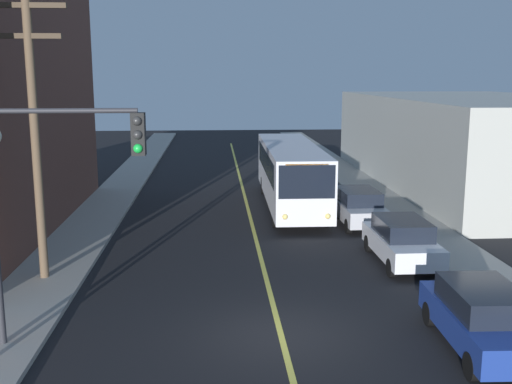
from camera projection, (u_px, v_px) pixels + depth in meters
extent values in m
plane|color=black|center=(281.00, 335.00, 15.77)|extent=(120.00, 120.00, 0.00)
cube|color=gray|center=(81.00, 237.00, 25.05)|extent=(2.50, 90.00, 0.15)
cube|color=gray|center=(422.00, 230.00, 26.04)|extent=(2.50, 90.00, 0.15)
cube|color=#D8CC4C|center=(248.00, 209.00, 30.46)|extent=(0.16, 60.00, 0.01)
cube|color=black|center=(55.00, 195.00, 25.98)|extent=(0.06, 13.24, 1.30)
cube|color=black|center=(50.00, 120.00, 25.37)|extent=(0.06, 13.24, 1.30)
cube|color=black|center=(45.00, 42.00, 24.76)|extent=(0.06, 13.24, 1.30)
cube|color=#B2B2A8|center=(480.00, 142.00, 36.71)|extent=(12.00, 24.21, 5.39)
cube|color=black|center=(383.00, 160.00, 36.51)|extent=(0.06, 16.95, 1.30)
cube|color=silver|center=(291.00, 172.00, 30.76)|extent=(2.72, 12.04, 2.75)
cube|color=black|center=(307.00, 182.00, 24.79)|extent=(2.35, 0.11, 1.40)
cube|color=black|center=(280.00, 146.00, 36.50)|extent=(2.30, 0.11, 1.10)
cube|color=black|center=(266.00, 162.00, 30.59)|extent=(0.21, 10.20, 1.10)
cube|color=black|center=(315.00, 161.00, 30.72)|extent=(0.21, 10.20, 1.10)
cube|color=orange|center=(307.00, 167.00, 24.69)|extent=(1.79, 0.09, 0.30)
sphere|color=#F9D872|center=(285.00, 217.00, 24.98)|extent=(0.24, 0.24, 0.24)
sphere|color=#F9D872|center=(328.00, 216.00, 25.08)|extent=(0.24, 0.24, 0.24)
cylinder|color=black|center=(276.00, 216.00, 26.83)|extent=(0.31, 1.00, 1.00)
cylinder|color=black|center=(326.00, 216.00, 26.95)|extent=(0.31, 1.00, 1.00)
cylinder|color=black|center=(264.00, 185.00, 34.38)|extent=(0.31, 1.00, 1.00)
cylinder|color=black|center=(303.00, 185.00, 34.50)|extent=(0.31, 1.00, 1.00)
cube|color=navy|center=(482.00, 324.00, 14.80)|extent=(1.97, 4.47, 0.70)
cube|color=black|center=(484.00, 299.00, 14.68)|extent=(1.71, 2.52, 0.60)
cylinder|color=black|center=(472.00, 366.00, 13.37)|extent=(0.24, 0.65, 0.64)
cylinder|color=black|center=(430.00, 314.00, 16.32)|extent=(0.24, 0.65, 0.64)
cylinder|color=black|center=(488.00, 313.00, 16.37)|extent=(0.24, 0.65, 0.64)
cube|color=silver|center=(402.00, 245.00, 21.67)|extent=(1.82, 4.41, 0.70)
cube|color=black|center=(402.00, 227.00, 21.54)|extent=(1.63, 2.47, 0.60)
cylinder|color=black|center=(392.00, 268.00, 20.21)|extent=(0.22, 0.64, 0.64)
cylinder|color=black|center=(438.00, 267.00, 20.32)|extent=(0.22, 0.64, 0.64)
cylinder|color=black|center=(369.00, 243.00, 23.14)|extent=(0.22, 0.64, 0.64)
cylinder|color=black|center=(409.00, 243.00, 23.26)|extent=(0.22, 0.64, 0.64)
cube|color=#B7B7BC|center=(358.00, 210.00, 27.26)|extent=(1.90, 4.44, 0.70)
cube|color=black|center=(358.00, 196.00, 27.14)|extent=(1.68, 2.50, 0.60)
cylinder|color=black|center=(348.00, 226.00, 25.79)|extent=(0.23, 0.64, 0.64)
cylinder|color=black|center=(385.00, 225.00, 25.93)|extent=(0.23, 0.64, 0.64)
cylinder|color=black|center=(333.00, 211.00, 28.72)|extent=(0.23, 0.64, 0.64)
cylinder|color=black|center=(366.00, 210.00, 28.87)|extent=(0.23, 0.64, 0.64)
cylinder|color=brown|center=(35.00, 137.00, 18.96)|extent=(0.28, 0.28, 9.18)
cube|color=#4C3D2D|center=(26.00, 5.00, 18.20)|extent=(2.40, 0.16, 0.16)
cube|color=#4C3D2D|center=(28.00, 36.00, 18.37)|extent=(2.00, 0.16, 0.16)
cylinder|color=#2D2D33|center=(61.00, 111.00, 13.98)|extent=(3.50, 0.12, 0.12)
cube|color=black|center=(138.00, 134.00, 14.20)|extent=(0.32, 0.36, 1.00)
sphere|color=#2D2D2D|center=(137.00, 121.00, 13.96)|extent=(0.22, 0.22, 0.22)
sphere|color=#2D2D2D|center=(137.00, 135.00, 14.02)|extent=(0.22, 0.22, 0.22)
sphere|color=green|center=(138.00, 148.00, 14.08)|extent=(0.22, 0.22, 0.22)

